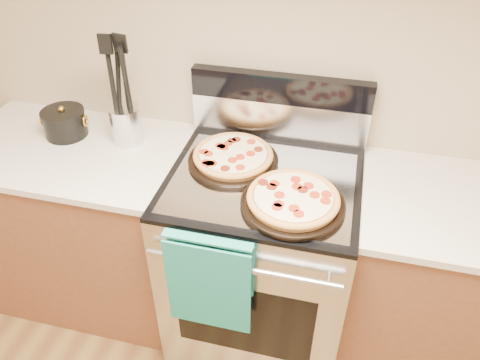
% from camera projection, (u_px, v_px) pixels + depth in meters
% --- Properties ---
extents(wall_back, '(4.00, 0.00, 4.00)m').
position_uv_depth(wall_back, '(285.00, 40.00, 1.85)').
color(wall_back, tan).
rests_on(wall_back, ground).
extents(range_body, '(0.76, 0.68, 0.90)m').
position_uv_depth(range_body, '(261.00, 260.00, 2.13)').
color(range_body, '#B7B7BC').
rests_on(range_body, ground).
extents(oven_window, '(0.56, 0.01, 0.40)m').
position_uv_depth(oven_window, '(244.00, 321.00, 1.87)').
color(oven_window, black).
rests_on(oven_window, range_body).
extents(cooktop, '(0.76, 0.68, 0.02)m').
position_uv_depth(cooktop, '(264.00, 180.00, 1.85)').
color(cooktop, black).
rests_on(cooktop, range_body).
extents(backsplash_lower, '(0.76, 0.06, 0.18)m').
position_uv_depth(backsplash_lower, '(279.00, 120.00, 2.03)').
color(backsplash_lower, silver).
rests_on(backsplash_lower, cooktop).
extents(backsplash_upper, '(0.76, 0.06, 0.12)m').
position_uv_depth(backsplash_upper, '(281.00, 88.00, 1.94)').
color(backsplash_upper, black).
rests_on(backsplash_upper, backsplash_lower).
extents(oven_handle, '(0.70, 0.03, 0.03)m').
position_uv_depth(oven_handle, '(241.00, 269.00, 1.63)').
color(oven_handle, silver).
rests_on(oven_handle, range_body).
extents(dish_towel, '(0.32, 0.05, 0.42)m').
position_uv_depth(dish_towel, '(210.00, 281.00, 1.71)').
color(dish_towel, teal).
rests_on(dish_towel, oven_handle).
extents(foil_sheet, '(0.70, 0.55, 0.01)m').
position_uv_depth(foil_sheet, '(263.00, 182.00, 1.82)').
color(foil_sheet, gray).
rests_on(foil_sheet, cooktop).
extents(cabinet_left, '(1.00, 0.62, 0.88)m').
position_uv_depth(cabinet_left, '(89.00, 226.00, 2.32)').
color(cabinet_left, brown).
rests_on(cabinet_left, ground).
extents(countertop_left, '(1.02, 0.64, 0.03)m').
position_uv_depth(countertop_left, '(69.00, 150.00, 2.05)').
color(countertop_left, beige).
rests_on(countertop_left, cabinet_left).
extents(cabinet_right, '(1.00, 0.62, 0.88)m').
position_uv_depth(cabinet_right, '(464.00, 294.00, 1.99)').
color(cabinet_right, brown).
rests_on(cabinet_right, ground).
extents(pepperoni_pizza_back, '(0.41, 0.41, 0.05)m').
position_uv_depth(pepperoni_pizza_back, '(233.00, 157.00, 1.91)').
color(pepperoni_pizza_back, '#B07035').
rests_on(pepperoni_pizza_back, foil_sheet).
extents(pepperoni_pizza_front, '(0.45, 0.45, 0.05)m').
position_uv_depth(pepperoni_pizza_front, '(293.00, 200.00, 1.69)').
color(pepperoni_pizza_front, '#B07035').
rests_on(pepperoni_pizza_front, foil_sheet).
extents(utensil_crock, '(0.18, 0.18, 0.17)m').
position_uv_depth(utensil_crock, '(126.00, 125.00, 2.03)').
color(utensil_crock, silver).
rests_on(utensil_crock, countertop_left).
extents(saucepan, '(0.21, 0.21, 0.11)m').
position_uv_depth(saucepan, '(65.00, 124.00, 2.09)').
color(saucepan, black).
rests_on(saucepan, countertop_left).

